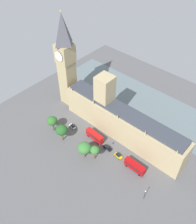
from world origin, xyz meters
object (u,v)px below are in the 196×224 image
plane_tree_slot_10 (62,130)px  car_white_corner (73,126)px  car_yellow_cab_kerbside (118,156)px  pedestrian_leading (93,130)px  plane_tree_far_end (95,150)px  street_lamp_slot_12 (55,125)px  street_lamp_slot_11 (145,193)px  double_decker_bus_near_tower (95,136)px  car_black_opposite_hall (108,148)px  plane_tree_midblock (85,148)px  parliament_building (120,120)px  plane_tree_trailing (52,121)px  pedestrian_under_trees (113,143)px  clock_tower (66,60)px  double_decker_bus_by_river_gate (135,166)px

plane_tree_slot_10 → car_white_corner: bearing=-164.3°
car_yellow_cab_kerbside → pedestrian_leading: (-4.11, -20.61, -0.19)m
plane_tree_far_end → street_lamp_slot_12: size_ratio=1.44×
street_lamp_slot_11 → street_lamp_slot_12: size_ratio=1.08×
double_decker_bus_near_tower → plane_tree_far_end: plane_tree_far_end is taller
car_white_corner → car_black_opposite_hall: same height
car_black_opposite_hall → double_decker_bus_near_tower: bearing=-92.4°
plane_tree_far_end → plane_tree_midblock: bearing=-60.8°
parliament_building → car_yellow_cab_kerbside: parliament_building is taller
plane_tree_midblock → plane_tree_far_end: (-2.39, 4.28, -0.30)m
plane_tree_trailing → plane_tree_midblock: (1.27, 24.72, -0.37)m
car_yellow_cab_kerbside → street_lamp_slot_12: street_lamp_slot_12 is taller
parliament_building → car_white_corner: 26.95m
car_white_corner → plane_tree_slot_10: (9.37, 2.63, 6.56)m
double_decker_bus_near_tower → pedestrian_under_trees: (-3.92, 9.02, -1.96)m
street_lamp_slot_11 → car_black_opposite_hall: bearing=-109.2°
clock_tower → car_yellow_cab_kerbside: (13.33, 48.44, -27.42)m
car_black_opposite_hall → street_lamp_slot_11: street_lamp_slot_11 is taller
double_decker_bus_by_river_gate → street_lamp_slot_12: (8.23, -46.11, 1.46)m
car_yellow_cab_kerbside → pedestrian_under_trees: bearing=-116.6°
car_white_corner → double_decker_bus_by_river_gate: bearing=-83.2°
parliament_building → plane_tree_slot_10: 30.01m
clock_tower → pedestrian_under_trees: (8.73, 41.32, -27.63)m
clock_tower → street_lamp_slot_11: (23.00, 69.90, -23.94)m
car_white_corner → plane_tree_slot_10: 11.74m
plane_tree_far_end → street_lamp_slot_12: (0.64, -28.13, -2.30)m
plane_tree_far_end → plane_tree_slot_10: 20.34m
parliament_building → plane_tree_slot_10: size_ratio=6.90×
clock_tower → double_decker_bus_near_tower: 43.15m
double_decker_bus_by_river_gate → plane_tree_slot_10: 39.72m
double_decker_bus_near_tower → car_black_opposite_hall: (0.40, 9.01, -1.75)m
pedestrian_under_trees → street_lamp_slot_12: bearing=-71.7°
pedestrian_leading → street_lamp_slot_12: 20.54m
plane_tree_trailing → plane_tree_slot_10: size_ratio=0.94×
clock_tower → car_yellow_cab_kerbside: clock_tower is taller
car_white_corner → street_lamp_slot_12: 9.89m
clock_tower → plane_tree_midblock: clock_tower is taller
car_white_corner → street_lamp_slot_11: 53.07m
clock_tower → pedestrian_under_trees: bearing=78.1°
street_lamp_slot_12 → plane_tree_midblock: bearing=85.8°
double_decker_bus_by_river_gate → plane_tree_far_end: 19.88m
parliament_building → double_decker_bus_near_tower: 15.38m
plane_tree_trailing → pedestrian_under_trees: bearing=115.1°
double_decker_bus_by_river_gate → plane_tree_midblock: bearing=115.0°
plane_tree_slot_10 → street_lamp_slot_11: (-0.92, 49.64, -3.09)m
plane_tree_far_end → plane_tree_slot_10: bearing=-83.5°
car_black_opposite_hall → clock_tower: bearing=-107.4°
pedestrian_leading → plane_tree_midblock: (14.77, 8.33, 5.99)m
car_yellow_cab_kerbside → street_lamp_slot_12: (8.91, -36.13, 3.20)m
car_white_corner → plane_tree_midblock: (9.45, 18.53, 5.80)m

